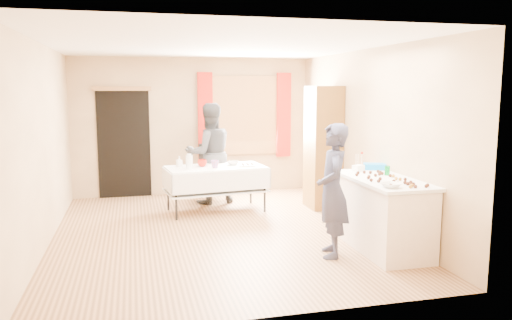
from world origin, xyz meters
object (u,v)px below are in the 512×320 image
object	(u,v)px
cabinet	(323,147)
counter	(382,214)
girl	(333,191)
woman	(210,154)
party_table	(216,185)
chair	(213,182)

from	to	relation	value
cabinet	counter	xyz separation A→B (m)	(-0.10, -2.30, -0.58)
counter	girl	bearing A→B (deg)	-172.67
girl	woman	world-z (taller)	woman
cabinet	woman	distance (m)	1.99
party_table	chair	distance (m)	0.97
counter	girl	world-z (taller)	girl
counter	party_table	world-z (taller)	counter
counter	cabinet	bearing A→B (deg)	87.51
party_table	chair	bearing A→B (deg)	77.20
girl	woman	size ratio (longest dim) A/B	0.91
counter	chair	xyz separation A→B (m)	(-1.61, 3.40, -0.15)
chair	girl	world-z (taller)	girl
counter	woman	distance (m)	3.55
party_table	chair	world-z (taller)	chair
chair	girl	size ratio (longest dim) A/B	0.63
cabinet	chair	world-z (taller)	cabinet
counter	chair	world-z (taller)	chair
counter	chair	distance (m)	3.77
woman	counter	bearing A→B (deg)	111.07
party_table	girl	xyz separation A→B (m)	(1.00, -2.54, 0.36)
girl	woman	distance (m)	3.33
woman	chair	bearing A→B (deg)	-116.80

